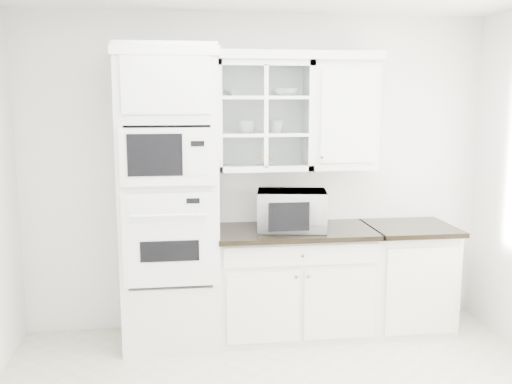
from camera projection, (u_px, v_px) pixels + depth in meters
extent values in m
cube|color=white|center=(257.00, 173.00, 4.94)|extent=(4.00, 0.02, 2.70)
cube|color=white|center=(170.00, 199.00, 4.56)|extent=(0.76, 0.65, 2.40)
cube|color=white|center=(170.00, 240.00, 4.28)|extent=(0.70, 0.03, 0.72)
cube|color=black|center=(170.00, 251.00, 4.27)|extent=(0.44, 0.01, 0.16)
cube|color=white|center=(168.00, 157.00, 4.18)|extent=(0.70, 0.03, 0.43)
cube|color=black|center=(155.00, 155.00, 4.14)|extent=(0.40, 0.01, 0.31)
cube|color=white|center=(294.00, 283.00, 4.84)|extent=(1.30, 0.60, 0.88)
cube|color=black|center=(296.00, 231.00, 4.73)|extent=(1.32, 0.67, 0.04)
cube|color=white|center=(407.00, 278.00, 4.97)|extent=(0.70, 0.60, 0.88)
cube|color=black|center=(410.00, 228.00, 4.86)|extent=(0.72, 0.67, 0.04)
cube|color=white|center=(263.00, 116.00, 4.72)|extent=(0.80, 0.33, 0.90)
cube|color=white|center=(263.00, 134.00, 4.74)|extent=(0.74, 0.29, 0.02)
cube|color=white|center=(263.00, 98.00, 4.69)|extent=(0.74, 0.29, 0.02)
cube|color=white|center=(342.00, 116.00, 4.80)|extent=(0.55, 0.33, 0.90)
cube|color=white|center=(251.00, 56.00, 4.60)|extent=(2.14, 0.38, 0.07)
imported|color=white|center=(292.00, 210.00, 4.71)|extent=(0.63, 0.55, 0.32)
imported|color=white|center=(237.00, 93.00, 4.67)|extent=(0.24, 0.24, 0.05)
imported|color=white|center=(285.00, 92.00, 4.69)|extent=(0.25, 0.25, 0.06)
imported|color=white|center=(246.00, 127.00, 4.71)|extent=(0.15, 0.15, 0.11)
imported|color=white|center=(277.00, 127.00, 4.74)|extent=(0.13, 0.13, 0.10)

